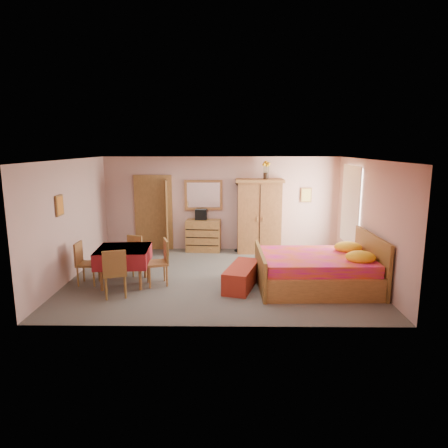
{
  "coord_description": "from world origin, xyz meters",
  "views": [
    {
      "loc": [
        0.21,
        -8.54,
        2.88
      ],
      "look_at": [
        0.1,
        0.3,
        1.15
      ],
      "focal_mm": 32.0,
      "sensor_mm": 36.0,
      "label": 1
    }
  ],
  "objects_px": {
    "chest_of_drawers": "(203,236)",
    "chair_north": "(131,256)",
    "wall_mirror": "(203,195)",
    "wardrobe": "(259,216)",
    "chair_south": "(115,272)",
    "chair_east": "(157,263)",
    "stereo": "(201,214)",
    "bench": "(242,276)",
    "dining_table": "(124,266)",
    "chair_west": "(88,263)",
    "bed": "(316,261)",
    "sunflower_vase": "(266,170)",
    "floor_lamp": "(239,217)"
  },
  "relations": [
    {
      "from": "chair_south",
      "to": "sunflower_vase",
      "type": "bearing_deg",
      "value": 29.97
    },
    {
      "from": "chest_of_drawers",
      "to": "wall_mirror",
      "type": "relative_size",
      "value": 0.89
    },
    {
      "from": "wall_mirror",
      "to": "chair_east",
      "type": "bearing_deg",
      "value": -107.13
    },
    {
      "from": "floor_lamp",
      "to": "chair_north",
      "type": "relative_size",
      "value": 2.2
    },
    {
      "from": "wall_mirror",
      "to": "wardrobe",
      "type": "height_order",
      "value": "wardrobe"
    },
    {
      "from": "sunflower_vase",
      "to": "dining_table",
      "type": "distance_m",
      "value": 4.57
    },
    {
      "from": "chair_west",
      "to": "sunflower_vase",
      "type": "bearing_deg",
      "value": 124.54
    },
    {
      "from": "sunflower_vase",
      "to": "chair_east",
      "type": "xyz_separation_m",
      "value": [
        -2.5,
        -2.71,
        -1.77
      ]
    },
    {
      "from": "chest_of_drawers",
      "to": "chair_east",
      "type": "distance_m",
      "value": 2.87
    },
    {
      "from": "chair_east",
      "to": "stereo",
      "type": "bearing_deg",
      "value": -32.44
    },
    {
      "from": "wardrobe",
      "to": "bed",
      "type": "height_order",
      "value": "wardrobe"
    },
    {
      "from": "chest_of_drawers",
      "to": "wall_mirror",
      "type": "bearing_deg",
      "value": 94.29
    },
    {
      "from": "wardrobe",
      "to": "chair_east",
      "type": "distance_m",
      "value": 3.59
    },
    {
      "from": "stereo",
      "to": "dining_table",
      "type": "xyz_separation_m",
      "value": [
        -1.44,
        -2.76,
        -0.64
      ]
    },
    {
      "from": "chair_south",
      "to": "chest_of_drawers",
      "type": "bearing_deg",
      "value": 49.75
    },
    {
      "from": "sunflower_vase",
      "to": "chair_south",
      "type": "relative_size",
      "value": 0.5
    },
    {
      "from": "bed",
      "to": "bench",
      "type": "distance_m",
      "value": 1.56
    },
    {
      "from": "chest_of_drawers",
      "to": "bench",
      "type": "relative_size",
      "value": 0.7
    },
    {
      "from": "bench",
      "to": "chair_south",
      "type": "height_order",
      "value": "chair_south"
    },
    {
      "from": "chest_of_drawers",
      "to": "chair_west",
      "type": "distance_m",
      "value": 3.56
    },
    {
      "from": "chair_south",
      "to": "chair_north",
      "type": "distance_m",
      "value": 1.38
    },
    {
      "from": "wardrobe",
      "to": "chair_north",
      "type": "relative_size",
      "value": 2.33
    },
    {
      "from": "bench",
      "to": "chair_east",
      "type": "height_order",
      "value": "chair_east"
    },
    {
      "from": "chest_of_drawers",
      "to": "chair_east",
      "type": "xyz_separation_m",
      "value": [
        -0.8,
        -2.76,
        0.04
      ]
    },
    {
      "from": "dining_table",
      "to": "chair_east",
      "type": "bearing_deg",
      "value": -2.77
    },
    {
      "from": "stereo",
      "to": "dining_table",
      "type": "distance_m",
      "value": 3.18
    },
    {
      "from": "chair_south",
      "to": "chair_north",
      "type": "height_order",
      "value": "chair_south"
    },
    {
      "from": "wall_mirror",
      "to": "stereo",
      "type": "xyz_separation_m",
      "value": [
        -0.06,
        -0.17,
        -0.52
      ]
    },
    {
      "from": "wardrobe",
      "to": "chair_west",
      "type": "height_order",
      "value": "wardrobe"
    },
    {
      "from": "wardrobe",
      "to": "chair_west",
      "type": "xyz_separation_m",
      "value": [
        -3.79,
        -2.66,
        -0.55
      ]
    },
    {
      "from": "chest_of_drawers",
      "to": "chair_north",
      "type": "relative_size",
      "value": 1.08
    },
    {
      "from": "floor_lamp",
      "to": "sunflower_vase",
      "type": "height_order",
      "value": "sunflower_vase"
    },
    {
      "from": "bench",
      "to": "wall_mirror",
      "type": "bearing_deg",
      "value": 107.67
    },
    {
      "from": "bed",
      "to": "chair_south",
      "type": "height_order",
      "value": "bed"
    },
    {
      "from": "stereo",
      "to": "floor_lamp",
      "type": "height_order",
      "value": "floor_lamp"
    },
    {
      "from": "chest_of_drawers",
      "to": "floor_lamp",
      "type": "bearing_deg",
      "value": 5.24
    },
    {
      "from": "stereo",
      "to": "chair_west",
      "type": "distance_m",
      "value": 3.59
    },
    {
      "from": "chair_south",
      "to": "bed",
      "type": "bearing_deg",
      "value": -8.49
    },
    {
      "from": "stereo",
      "to": "chair_west",
      "type": "relative_size",
      "value": 0.34
    },
    {
      "from": "dining_table",
      "to": "chair_west",
      "type": "height_order",
      "value": "chair_west"
    },
    {
      "from": "wardrobe",
      "to": "bed",
      "type": "distance_m",
      "value": 2.97
    },
    {
      "from": "stereo",
      "to": "bench",
      "type": "relative_size",
      "value": 0.23
    },
    {
      "from": "wall_mirror",
      "to": "bench",
      "type": "height_order",
      "value": "wall_mirror"
    },
    {
      "from": "chair_east",
      "to": "chair_north",
      "type": "bearing_deg",
      "value": 27.96
    },
    {
      "from": "floor_lamp",
      "to": "dining_table",
      "type": "distance_m",
      "value": 3.74
    },
    {
      "from": "wall_mirror",
      "to": "sunflower_vase",
      "type": "bearing_deg",
      "value": -10.69
    },
    {
      "from": "wall_mirror",
      "to": "chair_north",
      "type": "bearing_deg",
      "value": -126.15
    },
    {
      "from": "chest_of_drawers",
      "to": "chair_south",
      "type": "relative_size",
      "value": 0.97
    },
    {
      "from": "chest_of_drawers",
      "to": "stereo",
      "type": "relative_size",
      "value": 3.0
    },
    {
      "from": "chair_south",
      "to": "chair_east",
      "type": "height_order",
      "value": "same"
    }
  ]
}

